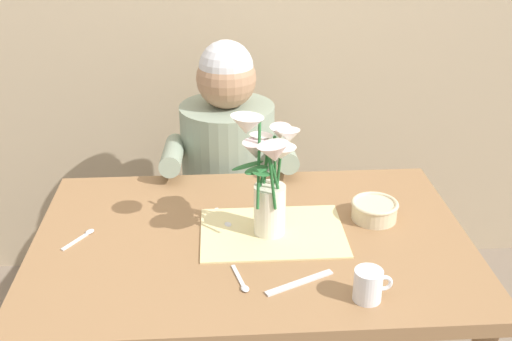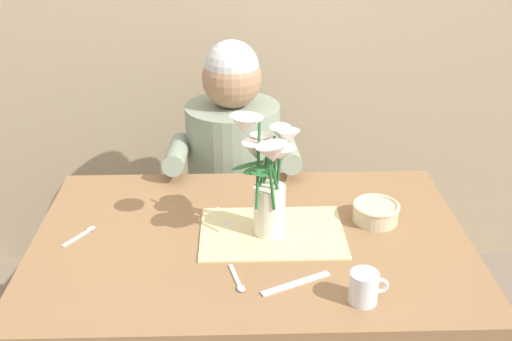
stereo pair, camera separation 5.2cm
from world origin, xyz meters
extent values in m
cube|color=olive|center=(0.00, 0.00, 0.72)|extent=(1.20, 0.80, 0.04)
cylinder|color=olive|center=(-0.54, 0.34, 0.35)|extent=(0.06, 0.06, 0.70)
cylinder|color=olive|center=(0.54, 0.34, 0.35)|extent=(0.06, 0.06, 0.70)
cylinder|color=#4C4C56|center=(-0.05, 0.62, 0.20)|extent=(0.30, 0.30, 0.40)
cylinder|color=gray|center=(-0.05, 0.62, 0.65)|extent=(0.34, 0.34, 0.50)
sphere|color=#A37A5B|center=(-0.05, 0.62, 1.00)|extent=(0.21, 0.21, 0.21)
sphere|color=silver|center=(-0.05, 0.62, 1.04)|extent=(0.19, 0.19, 0.19)
cylinder|color=gray|center=(-0.24, 0.48, 0.78)|extent=(0.07, 0.33, 0.12)
cylinder|color=gray|center=(0.14, 0.48, 0.78)|extent=(0.07, 0.33, 0.12)
cube|color=beige|center=(0.06, 0.02, 0.74)|extent=(0.40, 0.28, 0.00)
cylinder|color=silver|center=(0.05, 0.02, 0.81)|extent=(0.09, 0.09, 0.15)
cylinder|color=#23602D|center=(0.07, 0.02, 0.94)|extent=(0.02, 0.04, 0.19)
cone|color=white|center=(0.10, 0.02, 1.03)|extent=(0.07, 0.07, 0.04)
sphere|color=#E5D14C|center=(0.10, 0.02, 1.04)|extent=(0.02, 0.02, 0.02)
cylinder|color=#23602D|center=(0.07, 0.04, 0.94)|extent=(0.01, 0.02, 0.18)
cone|color=silver|center=(0.08, 0.05, 1.03)|extent=(0.06, 0.06, 0.04)
sphere|color=#E5D14C|center=(0.08, 0.05, 1.03)|extent=(0.02, 0.02, 0.02)
cylinder|color=#23602D|center=(0.04, 0.04, 0.92)|extent=(0.02, 0.02, 0.16)
cone|color=white|center=(0.03, 0.07, 1.00)|extent=(0.09, 0.09, 0.04)
sphere|color=#E5D14C|center=(0.03, 0.07, 1.01)|extent=(0.02, 0.02, 0.02)
cylinder|color=#23602D|center=(0.03, 0.02, 0.92)|extent=(0.05, 0.04, 0.14)
cone|color=silver|center=(0.01, 0.03, 0.99)|extent=(0.09, 0.09, 0.05)
sphere|color=#E5D14C|center=(0.01, 0.03, 0.99)|extent=(0.02, 0.02, 0.02)
cylinder|color=#23602D|center=(0.02, 0.00, 0.96)|extent=(0.02, 0.08, 0.22)
cone|color=white|center=(-0.01, -0.01, 1.08)|extent=(0.11, 0.11, 0.05)
sphere|color=#E5D14C|center=(-0.01, -0.01, 1.08)|extent=(0.02, 0.02, 0.02)
cylinder|color=#23602D|center=(0.05, -0.03, 0.93)|extent=(0.03, 0.01, 0.18)
cone|color=silver|center=(0.05, -0.07, 1.03)|extent=(0.11, 0.10, 0.06)
sphere|color=#E5D14C|center=(0.05, -0.07, 1.03)|extent=(0.02, 0.02, 0.02)
cylinder|color=#23602D|center=(0.06, 0.00, 0.92)|extent=(0.05, 0.02, 0.16)
cone|color=white|center=(0.07, -0.03, 1.00)|extent=(0.11, 0.11, 0.04)
sphere|color=#E5D14C|center=(0.07, -0.03, 1.01)|extent=(0.02, 0.02, 0.02)
ellipsoid|color=#23602D|center=(-0.01, 0.02, 0.95)|extent=(0.09, 0.05, 0.04)
ellipsoid|color=#23602D|center=(0.02, -0.04, 0.95)|extent=(0.07, 0.10, 0.05)
ellipsoid|color=#23602D|center=(0.01, -0.03, 0.96)|extent=(0.09, 0.09, 0.02)
cylinder|color=beige|center=(0.36, 0.08, 0.77)|extent=(0.13, 0.13, 0.05)
torus|color=beige|center=(0.36, 0.08, 0.79)|extent=(0.14, 0.14, 0.01)
cube|color=silver|center=(0.11, -0.22, 0.74)|extent=(0.18, 0.10, 0.00)
cylinder|color=silver|center=(0.26, -0.29, 0.78)|extent=(0.07, 0.07, 0.08)
torus|color=silver|center=(0.29, -0.29, 0.78)|extent=(0.04, 0.01, 0.04)
cube|color=silver|center=(-0.48, 0.01, 0.74)|extent=(0.06, 0.09, 0.00)
ellipsoid|color=silver|center=(-0.45, 0.05, 0.74)|extent=(0.03, 0.03, 0.01)
cube|color=silver|center=(-0.04, -0.19, 0.74)|extent=(0.03, 0.10, 0.00)
ellipsoid|color=silver|center=(-0.03, -0.24, 0.74)|extent=(0.03, 0.03, 0.01)
cube|color=silver|center=(-0.08, 0.12, 0.74)|extent=(0.04, 0.10, 0.00)
ellipsoid|color=silver|center=(-0.06, 0.06, 0.74)|extent=(0.03, 0.03, 0.01)
camera|label=1|loc=(-0.08, -1.46, 1.66)|focal=43.64mm
camera|label=2|loc=(-0.03, -1.46, 1.66)|focal=43.64mm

